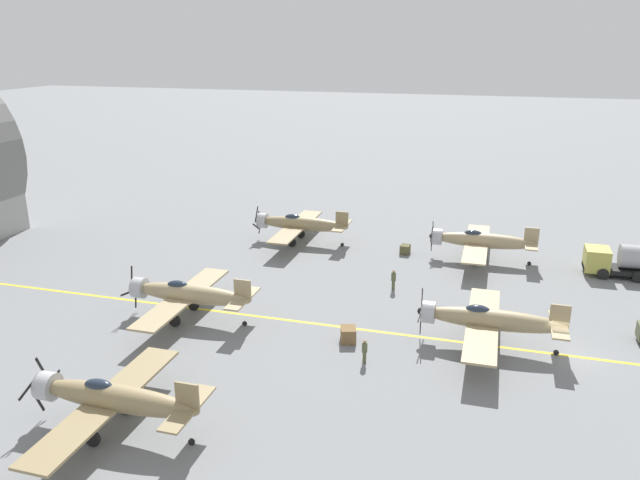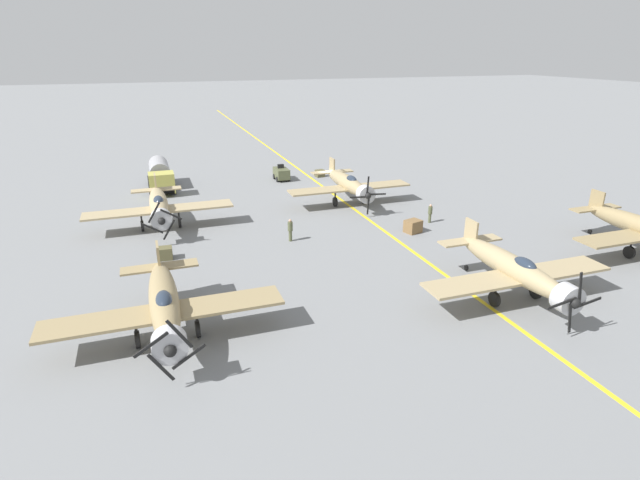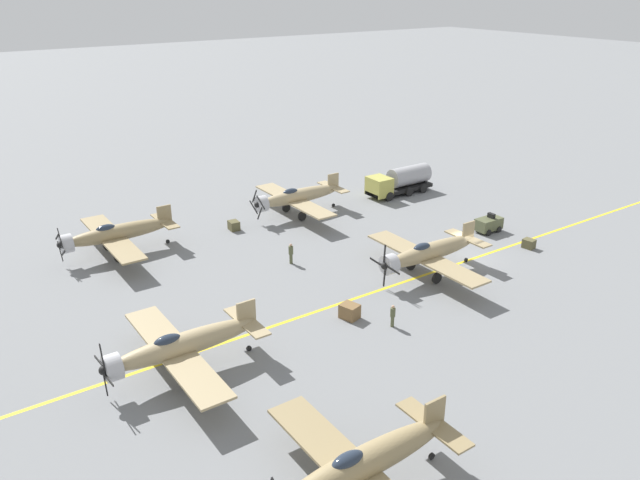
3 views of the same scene
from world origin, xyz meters
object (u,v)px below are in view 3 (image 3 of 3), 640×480
Objects in this scene: airplane_far_right at (115,234)px; airplane_far_left at (361,465)px; ground_crew_walking at (291,253)px; supply_crate_outboard at (529,244)px; airplane_mid_center at (428,253)px; supply_crate_mid_lane at (234,225)px; fuel_tanker at (400,181)px; airplane_far_center at (180,346)px; supply_crate_by_tanker at (350,311)px; airplane_mid_right at (297,197)px; tow_tractor at (489,224)px; ground_crew_inspecting at (393,315)px.

airplane_far_left is at bearing 173.88° from airplane_far_right.
supply_crate_outboard is (-9.24, -19.25, -0.58)m from ground_crew_walking.
supply_crate_mid_lane is (17.74, 8.33, -1.57)m from airplane_mid_center.
supply_crate_mid_lane reaches higher than supply_crate_outboard.
airplane_far_left is 44.82m from fuel_tanker.
airplane_far_right is at bearing 7.22° from airplane_far_center.
fuel_tanker is 6.37× the size of supply_crate_by_tanker.
airplane_mid_right reaches higher than tow_tractor.
airplane_far_right is 1.00× the size of airplane_mid_right.
ground_crew_inspecting is at bearing 100.48° from supply_crate_outboard.
supply_crate_by_tanker is at bearing -160.23° from airplane_far_right.
airplane_far_left reaches higher than ground_crew_inspecting.
airplane_far_right is at bearing 26.60° from supply_crate_by_tanker.
supply_crate_by_tanker reaches higher than supply_crate_mid_lane.
fuel_tanker is at bearing -48.21° from supply_crate_by_tanker.
airplane_mid_center is at bearing 145.03° from fuel_tanker.
airplane_mid_right is 7.27m from supply_crate_mid_lane.
supply_crate_outboard is at bearing -115.64° from ground_crew_walking.
airplane_mid_center reaches higher than supply_crate_by_tanker.
airplane_far_right reaches higher than ground_crew_inspecting.
supply_crate_mid_lane is at bearing 46.35° from supply_crate_outboard.
airplane_far_right reaches higher than supply_crate_mid_lane.
supply_crate_by_tanker is at bearing 167.38° from airplane_mid_right.
supply_crate_mid_lane is 27.25m from supply_crate_outboard.
tow_tractor is at bearing -63.25° from airplane_far_left.
airplane_far_left is 12.05× the size of supply_crate_outboard.
ground_crew_walking is at bearing 154.77° from airplane_mid_right.
airplane_mid_right is at bearing -34.97° from ground_crew_walking.
tow_tractor reaches higher than ground_crew_inspecting.
fuel_tanker is at bearing -65.97° from ground_crew_walking.
airplane_mid_right is (17.65, 1.23, 0.00)m from airplane_mid_center.
supply_crate_by_tanker is (-5.59, 20.69, -0.27)m from tow_tractor.
tow_tractor is 4.72m from supply_crate_outboard.
supply_crate_outboard is at bearing 179.94° from tow_tractor.
ground_crew_inspecting is at bearing -178.70° from ground_crew_walking.
airplane_far_right is 31.28m from fuel_tanker.
airplane_far_left is at bearing 123.26° from airplane_mid_center.
airplane_mid_center is 17.69m from airplane_mid_right.
supply_crate_outboard is (-19.26, -30.77, -1.60)m from airplane_far_right.
airplane_far_left is at bearing 144.61° from supply_crate_by_tanker.
airplane_far_right is 9.55× the size of supply_crate_by_tanker.
airplane_mid_right is 7.25× the size of ground_crew_inspecting.
airplane_far_left is (-13.89, -2.83, -0.00)m from airplane_far_center.
airplane_mid_center is 4.62× the size of tow_tractor.
supply_crate_by_tanker is (-18.92, 21.16, -0.99)m from fuel_tanker.
ground_crew_walking reaches higher than ground_crew_inspecting.
ground_crew_inspecting is (-8.22, 18.97, 0.11)m from tow_tractor.
fuel_tanker is 3.08× the size of tow_tractor.
ground_crew_walking is at bearing -177.20° from supply_crate_mid_lane.
airplane_far_right is 6.61× the size of ground_crew_walking.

